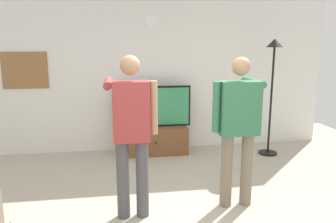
% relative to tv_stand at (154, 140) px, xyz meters
% --- Properties ---
extents(back_wall, '(6.40, 0.10, 2.70)m').
position_rel_tv_stand_xyz_m(back_wall, '(0.05, 0.35, 1.11)').
color(back_wall, silver).
rests_on(back_wall, ground_plane).
extents(tv_stand, '(1.16, 0.47, 0.48)m').
position_rel_tv_stand_xyz_m(tv_stand, '(0.00, 0.00, 0.00)').
color(tv_stand, brown).
rests_on(tv_stand, ground_plane).
extents(television, '(1.30, 0.07, 0.72)m').
position_rel_tv_stand_xyz_m(television, '(0.00, 0.05, 0.60)').
color(television, black).
rests_on(television, tv_stand).
extents(wall_clock, '(0.25, 0.03, 0.25)m').
position_rel_tv_stand_xyz_m(wall_clock, '(0.00, 0.29, 2.07)').
color(wall_clock, white).
extents(framed_picture, '(0.74, 0.04, 0.62)m').
position_rel_tv_stand_xyz_m(framed_picture, '(-2.15, 0.30, 1.24)').
color(framed_picture, olive).
extents(floor_lamp, '(0.32, 0.32, 2.00)m').
position_rel_tv_stand_xyz_m(floor_lamp, '(1.99, -0.33, 1.19)').
color(floor_lamp, black).
rests_on(floor_lamp, ground_plane).
extents(person_standing_nearer_lamp, '(0.57, 0.78, 1.81)m').
position_rel_tv_stand_xyz_m(person_standing_nearer_lamp, '(-0.48, -2.12, 0.79)').
color(person_standing_nearer_lamp, '#4C4C51').
rests_on(person_standing_nearer_lamp, ground_plane).
extents(person_standing_nearer_couch, '(0.64, 0.78, 1.78)m').
position_rel_tv_stand_xyz_m(person_standing_nearer_couch, '(0.76, -2.03, 0.78)').
color(person_standing_nearer_couch, '#7A6B56').
rests_on(person_standing_nearer_couch, ground_plane).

